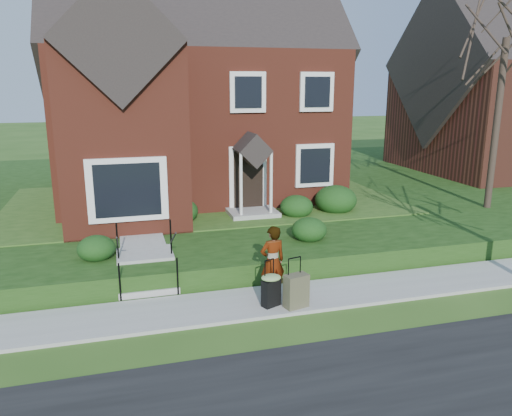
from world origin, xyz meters
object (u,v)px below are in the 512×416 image
object	(u,v)px
front_steps	(146,266)
suitcase_black	(271,288)
woman	(273,261)
suitcase_olive	(296,291)

from	to	relation	value
front_steps	suitcase_black	bearing A→B (deg)	-40.40
front_steps	woman	world-z (taller)	woman
suitcase_black	woman	bearing A→B (deg)	46.07
suitcase_black	suitcase_olive	xyz separation A→B (m)	(0.52, -0.20, -0.04)
front_steps	woman	xyz separation A→B (m)	(2.76, -1.65, 0.45)
suitcase_olive	front_steps	bearing A→B (deg)	128.23
front_steps	woman	bearing A→B (deg)	-30.98
woman	suitcase_black	bearing A→B (deg)	60.12
woman	suitcase_olive	world-z (taller)	woman
suitcase_olive	suitcase_black	bearing A→B (deg)	144.77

